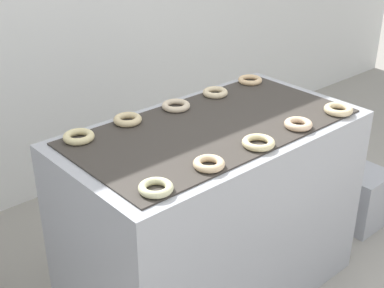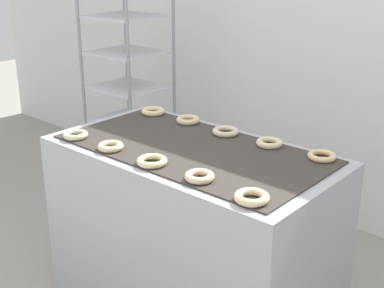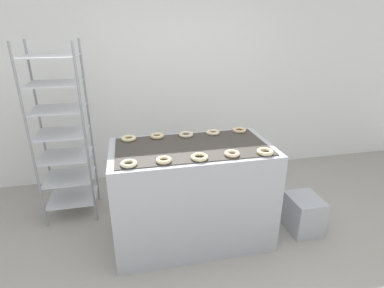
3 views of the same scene
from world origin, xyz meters
TOP-DOWN VIEW (x-y plane):
  - fryer_machine at (0.00, 0.64)m, footprint 1.44×0.78m
  - glaze_bin at (1.12, 0.50)m, footprint 0.30×0.36m
  - donut_near_leftmost at (-0.55, 0.36)m, footprint 0.13×0.13m
  - donut_near_left at (-0.29, 0.36)m, footprint 0.13×0.13m
  - donut_near_center at (-0.00, 0.36)m, footprint 0.14×0.14m
  - donut_near_right at (0.28, 0.37)m, footprint 0.13×0.13m
  - donut_near_rightmost at (0.56, 0.35)m, footprint 0.14×0.14m
  - donut_far_leftmost at (-0.54, 0.91)m, footprint 0.14×0.14m
  - donut_far_left at (-0.28, 0.93)m, footprint 0.13×0.13m
  - donut_far_center at (0.00, 0.91)m, footprint 0.14×0.14m
  - donut_far_right at (0.27, 0.91)m, footprint 0.13×0.13m
  - donut_far_rightmost at (0.55, 0.93)m, footprint 0.13×0.13m

SIDE VIEW (x-z plane):
  - glaze_bin at x=1.12m, z-range 0.00..0.37m
  - fryer_machine at x=0.00m, z-range 0.00..0.96m
  - donut_far_rightmost at x=0.55m, z-range 0.97..0.99m
  - donut_near_leftmost at x=-0.55m, z-range 0.97..1.00m
  - donut_far_center at x=0.00m, z-range 0.97..1.00m
  - donut_near_center at x=0.00m, z-range 0.97..1.00m
  - donut_far_right at x=0.27m, z-range 0.97..1.00m
  - donut_near_left at x=-0.29m, z-range 0.97..1.00m
  - donut_far_leftmost at x=-0.54m, z-range 0.97..1.00m
  - donut_near_right at x=0.28m, z-range 0.97..1.00m
  - donut_far_left at x=-0.28m, z-range 0.97..1.00m
  - donut_near_rightmost at x=0.56m, z-range 0.97..1.00m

